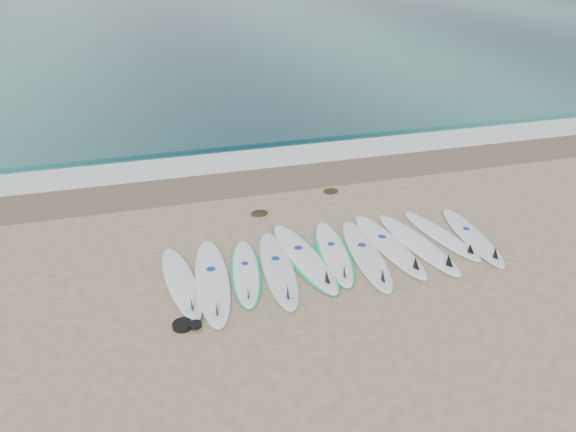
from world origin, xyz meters
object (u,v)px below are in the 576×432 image
object	(u,v)px
surfboard_0	(182,283)
surfboard_10	(473,237)
leash_coil	(185,325)
surfboard_5	(334,253)

from	to	relation	value
surfboard_0	surfboard_10	bearing A→B (deg)	-4.87
surfboard_10	leash_coil	bearing A→B (deg)	-162.52
surfboard_0	surfboard_5	size ratio (longest dim) A/B	0.98
surfboard_5	surfboard_10	world-z (taller)	surfboard_10
surfboard_5	leash_coil	xyz separation A→B (m)	(-3.06, -1.46, 0.00)
surfboard_5	surfboard_10	bearing A→B (deg)	4.08
surfboard_5	leash_coil	distance (m)	3.39
surfboard_5	surfboard_10	xyz separation A→B (m)	(2.95, -0.22, 0.01)
surfboard_0	leash_coil	size ratio (longest dim) A/B	5.55
surfboard_5	surfboard_10	size ratio (longest dim) A/B	1.01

